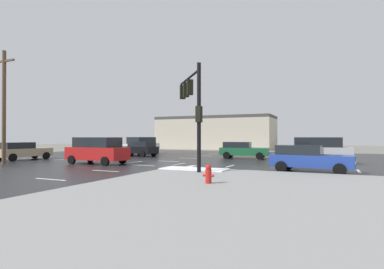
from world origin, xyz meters
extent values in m
plane|color=slate|center=(0.00, 0.00, 0.00)|extent=(120.00, 120.00, 0.00)
cube|color=#232326|center=(0.00, 0.00, 0.01)|extent=(44.00, 44.00, 0.02)
cube|color=gray|center=(12.00, -12.00, 0.07)|extent=(18.00, 18.00, 0.14)
cube|color=white|center=(5.00, -4.00, 0.17)|extent=(4.00, 1.60, 0.06)
cube|color=silver|center=(0.00, -10.00, 0.02)|extent=(2.00, 0.15, 0.01)
cube|color=silver|center=(0.00, -6.00, 0.02)|extent=(2.00, 0.15, 0.01)
cube|color=silver|center=(0.00, -2.00, 0.02)|extent=(2.00, 0.15, 0.01)
cube|color=silver|center=(0.00, 2.00, 0.02)|extent=(2.00, 0.15, 0.01)
cube|color=silver|center=(0.00, 6.00, 0.02)|extent=(2.00, 0.15, 0.01)
cube|color=silver|center=(0.00, 10.00, 0.02)|extent=(2.00, 0.15, 0.01)
cube|color=silver|center=(0.00, 14.00, 0.02)|extent=(2.00, 0.15, 0.01)
cube|color=silver|center=(0.00, 18.00, 0.02)|extent=(2.00, 0.15, 0.01)
cube|color=silver|center=(-18.00, 0.00, 0.02)|extent=(0.15, 2.00, 0.01)
cube|color=silver|center=(-14.00, 0.00, 0.02)|extent=(0.15, 2.00, 0.01)
cube|color=silver|center=(-10.00, 0.00, 0.02)|extent=(0.15, 2.00, 0.01)
cube|color=silver|center=(-6.00, 0.00, 0.02)|extent=(0.15, 2.00, 0.01)
cube|color=silver|center=(-2.00, 0.00, 0.02)|extent=(0.15, 2.00, 0.01)
cube|color=silver|center=(2.00, 0.00, 0.02)|extent=(0.15, 2.00, 0.01)
cube|color=silver|center=(6.00, 0.00, 0.02)|extent=(0.15, 2.00, 0.01)
cube|color=silver|center=(10.00, 0.00, 0.02)|extent=(0.15, 2.00, 0.01)
cube|color=silver|center=(14.00, 0.00, 0.02)|extent=(0.15, 2.00, 0.01)
cube|color=silver|center=(3.50, -4.00, 0.02)|extent=(0.45, 7.00, 0.01)
cylinder|color=black|center=(5.81, -5.20, 3.17)|extent=(0.22, 0.22, 6.05)
cylinder|color=black|center=(4.36, -3.35, 5.79)|extent=(3.02, 3.80, 0.14)
cube|color=black|center=(4.50, -3.53, 5.17)|extent=(0.46, 0.44, 0.95)
sphere|color=yellow|center=(4.40, -3.41, 5.45)|extent=(0.20, 0.20, 0.20)
cube|color=black|center=(3.85, -2.70, 5.17)|extent=(0.46, 0.44, 0.95)
sphere|color=yellow|center=(3.75, -2.57, 5.45)|extent=(0.20, 0.20, 0.20)
cube|color=black|center=(3.19, -1.87, 5.17)|extent=(0.46, 0.44, 0.95)
sphere|color=yellow|center=(3.09, -1.74, 5.45)|extent=(0.20, 0.20, 0.20)
cube|color=black|center=(5.81, -5.20, 3.34)|extent=(0.28, 0.36, 0.90)
cylinder|color=red|center=(7.74, -8.78, 0.44)|extent=(0.26, 0.26, 0.60)
sphere|color=red|center=(7.74, -8.78, 0.81)|extent=(0.25, 0.25, 0.25)
cylinder|color=red|center=(7.56, -8.78, 0.47)|extent=(0.12, 0.11, 0.11)
cylinder|color=red|center=(7.92, -8.78, 0.47)|extent=(0.12, 0.11, 0.11)
cube|color=#BCB29E|center=(-5.66, 29.49, 2.54)|extent=(19.87, 8.00, 5.08)
cube|color=#3F3D3A|center=(-5.66, 29.49, 5.33)|extent=(19.87, 8.00, 0.50)
cube|color=black|center=(-6.26, 6.46, 0.70)|extent=(4.67, 2.29, 0.70)
cube|color=black|center=(-5.59, 6.39, 1.33)|extent=(2.64, 1.92, 0.55)
cylinder|color=black|center=(-7.88, 5.74, 0.35)|extent=(0.68, 0.29, 0.66)
cylinder|color=black|center=(-7.68, 7.53, 0.35)|extent=(0.68, 0.29, 0.66)
cylinder|color=black|center=(-4.84, 5.40, 0.35)|extent=(0.68, 0.29, 0.66)
cylinder|color=black|center=(-4.64, 7.19, 0.35)|extent=(0.68, 0.29, 0.66)
sphere|color=white|center=(-8.51, 6.13, 0.70)|extent=(0.18, 0.18, 0.18)
sphere|color=white|center=(-8.38, 7.28, 0.70)|extent=(0.18, 0.18, 0.18)
cube|color=navy|center=(11.45, -1.71, 0.70)|extent=(4.66, 2.25, 0.70)
cube|color=black|center=(10.77, -1.64, 1.33)|extent=(2.63, 1.90, 0.55)
cylinder|color=black|center=(13.06, -0.97, 0.35)|extent=(0.68, 0.29, 0.66)
cylinder|color=black|center=(12.88, -2.76, 0.35)|extent=(0.68, 0.29, 0.66)
cylinder|color=black|center=(10.01, -0.66, 0.35)|extent=(0.68, 0.29, 0.66)
cylinder|color=black|center=(9.83, -2.45, 0.35)|extent=(0.68, 0.29, 0.66)
sphere|color=white|center=(13.69, -1.36, 0.70)|extent=(0.18, 0.18, 0.18)
sphere|color=white|center=(13.58, -2.51, 0.70)|extent=(0.18, 0.18, 0.18)
cube|color=#B21919|center=(-3.80, -2.40, 0.82)|extent=(4.85, 2.08, 0.95)
cube|color=black|center=(-3.80, -2.40, 1.67)|extent=(3.41, 1.88, 0.75)
cylinder|color=black|center=(-5.46, -3.33, 0.35)|extent=(0.67, 0.24, 0.66)
cylinder|color=black|center=(-5.41, -1.38, 0.35)|extent=(0.67, 0.24, 0.66)
cylinder|color=black|center=(-2.20, -3.42, 0.35)|extent=(0.67, 0.24, 0.66)
cylinder|color=black|center=(-2.15, -1.47, 0.35)|extent=(0.67, 0.24, 0.66)
sphere|color=white|center=(-6.17, -2.96, 0.82)|extent=(0.18, 0.18, 0.18)
sphere|color=white|center=(-6.14, -1.71, 0.82)|extent=(0.18, 0.18, 0.18)
cube|color=#B7BABF|center=(11.53, 4.74, 0.82)|extent=(5.00, 2.51, 0.95)
cube|color=black|center=(11.53, 4.74, 1.67)|extent=(3.55, 2.18, 0.75)
cylinder|color=black|center=(13.03, 5.90, 0.35)|extent=(0.68, 0.30, 0.66)
cylinder|color=black|center=(13.26, 3.96, 0.35)|extent=(0.68, 0.30, 0.66)
cylinder|color=black|center=(9.79, 5.51, 0.35)|extent=(0.68, 0.30, 0.66)
cylinder|color=black|center=(10.02, 3.58, 0.35)|extent=(0.68, 0.30, 0.66)
sphere|color=white|center=(13.78, 5.64, 0.82)|extent=(0.18, 0.18, 0.18)
sphere|color=white|center=(13.93, 4.40, 0.82)|extent=(0.18, 0.18, 0.18)
cube|color=tan|center=(-12.67, -1.82, 0.70)|extent=(2.31, 4.68, 0.70)
cube|color=black|center=(-12.75, -2.49, 1.33)|extent=(1.93, 2.65, 0.55)
cylinder|color=black|center=(-13.39, -0.20, 0.35)|extent=(0.29, 0.68, 0.66)
cylinder|color=black|center=(-11.60, -0.41, 0.35)|extent=(0.29, 0.68, 0.66)
cylinder|color=black|center=(-13.74, -3.24, 0.35)|extent=(0.29, 0.68, 0.66)
cylinder|color=black|center=(-11.96, -3.44, 0.35)|extent=(0.29, 0.68, 0.66)
sphere|color=white|center=(-12.99, 0.43, 0.70)|extent=(0.18, 0.18, 0.18)
sphere|color=white|center=(-11.85, 0.30, 0.70)|extent=(0.18, 0.18, 0.18)
cube|color=white|center=(-7.79, 9.68, 0.82)|extent=(2.19, 4.89, 0.95)
cube|color=black|center=(-7.79, 9.68, 1.67)|extent=(1.96, 3.45, 0.75)
cylinder|color=black|center=(-6.90, 8.00, 0.35)|extent=(0.25, 0.67, 0.66)
cylinder|color=black|center=(-8.85, 8.10, 0.35)|extent=(0.25, 0.67, 0.66)
cylinder|color=black|center=(-6.73, 11.26, 0.35)|extent=(0.25, 0.67, 0.66)
cylinder|color=black|center=(-8.68, 11.36, 0.35)|extent=(0.25, 0.67, 0.66)
sphere|color=white|center=(-7.29, 7.30, 0.82)|extent=(0.18, 0.18, 0.18)
sphere|color=white|center=(-8.53, 7.36, 0.82)|extent=(0.18, 0.18, 0.18)
cube|color=#195933|center=(5.01, 7.87, 0.70)|extent=(4.64, 2.17, 0.70)
cube|color=black|center=(4.34, 7.81, 1.33)|extent=(2.61, 1.86, 0.55)
cylinder|color=black|center=(6.46, 8.90, 0.35)|extent=(0.68, 0.28, 0.66)
cylinder|color=black|center=(6.61, 7.10, 0.35)|extent=(0.68, 0.28, 0.66)
cylinder|color=black|center=(3.41, 8.64, 0.35)|extent=(0.68, 0.28, 0.66)
cylinder|color=black|center=(3.56, 6.84, 0.35)|extent=(0.68, 0.28, 0.66)
sphere|color=white|center=(7.15, 8.63, 0.70)|extent=(0.18, 0.18, 0.18)
sphere|color=white|center=(7.25, 7.48, 0.70)|extent=(0.18, 0.18, 0.18)
cylinder|color=brown|center=(-10.32, -5.34, 4.35)|extent=(0.28, 0.28, 8.69)
cube|color=brown|center=(-10.32, -5.34, 7.89)|extent=(2.20, 0.14, 0.14)
camera|label=1|loc=(12.34, -20.74, 2.10)|focal=28.58mm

